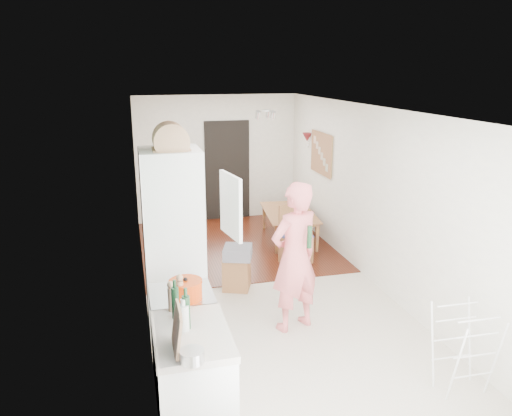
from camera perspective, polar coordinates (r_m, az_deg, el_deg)
name	(u,v)px	position (r m, az deg, el deg)	size (l,w,h in m)	color
room_shell	(263,203)	(6.67, 0.82, 0.56)	(3.20, 7.00, 2.50)	white
floor	(263,289)	(7.10, 0.78, -9.23)	(3.20, 7.00, 0.01)	beige
wood_floor_overlay	(235,245)	(8.76, -2.39, -4.23)	(3.20, 3.30, 0.01)	#541D0F
sage_wall_panel	(145,207)	(4.36, -12.53, 0.12)	(0.02, 3.00, 1.30)	slate
tile_splashback	(154,310)	(4.10, -11.55, -11.38)	(0.02, 1.90, 0.50)	black
doorway_recess	(227,171)	(10.07, -3.29, 4.28)	(0.90, 0.04, 2.00)	black
base_cabinet	(193,384)	(4.49, -7.17, -19.30)	(0.60, 0.90, 0.86)	white
worktop	(191,335)	(4.24, -7.39, -14.20)	(0.62, 0.92, 0.06)	beige
range_cooker	(183,338)	(5.11, -8.31, -14.45)	(0.60, 0.60, 0.88)	white
cooker_top	(181,295)	(4.90, -8.53, -9.79)	(0.60, 0.60, 0.04)	#B6B6B8
fridge_housing	(174,243)	(5.77, -9.39, -3.92)	(0.66, 0.66, 2.15)	white
fridge_door	(231,206)	(5.43, -2.90, 0.26)	(0.56, 0.04, 0.70)	white
fridge_interior	(199,201)	(5.67, -6.49, 0.84)	(0.02, 0.52, 0.66)	white
pinboard	(322,153)	(8.86, 7.52, 6.21)	(0.03, 0.90, 0.70)	tan
pinboard_frame	(321,153)	(8.86, 7.43, 6.21)	(0.01, 0.94, 0.74)	#A16C36
wall_sconce	(307,137)	(9.42, 5.86, 8.06)	(0.18, 0.18, 0.16)	maroon
person	(295,244)	(5.73, 4.48, -4.13)	(0.77, 0.50, 2.11)	#F27074
dining_table	(290,228)	(8.97, 3.96, -2.30)	(1.28, 0.71, 0.45)	#A16C36
dining_chair	(296,235)	(7.84, 4.62, -3.12)	(0.40, 0.40, 0.94)	#A16C36
stool	(237,273)	(7.03, -2.22, -7.41)	(0.36, 0.36, 0.47)	#A16C36
grey_drape	(238,252)	(6.88, -2.10, -5.10)	(0.37, 0.37, 0.17)	slate
drying_rack	(463,351)	(5.27, 22.62, -14.81)	(0.43, 0.39, 0.85)	white
bread_bin	(171,140)	(5.43, -9.74, 7.66)	(0.40, 0.38, 0.21)	tan
red_casserole	(186,290)	(4.73, -8.03, -9.21)	(0.31, 0.31, 0.18)	red
steel_pan	(192,356)	(3.83, -7.32, -16.43)	(0.18, 0.18, 0.09)	#B6B6B8
held_bottle	(309,237)	(5.57, 6.13, -3.31)	(0.06, 0.06, 0.26)	#1A3E21
bottle_a	(175,303)	(4.39, -9.20, -10.65)	(0.07, 0.07, 0.28)	#1A3E21
bottle_b	(186,312)	(4.21, -7.97, -11.73)	(0.07, 0.07, 0.29)	#1A3E21
bottle_c	(184,318)	(4.21, -8.28, -12.31)	(0.09, 0.09, 0.22)	silver
pepper_mill_front	(171,299)	(4.53, -9.66, -10.26)	(0.06, 0.06, 0.22)	tan
pepper_mill_back	(180,292)	(4.64, -8.66, -9.51)	(0.06, 0.06, 0.22)	tan
chopping_boards	(177,330)	(3.90, -9.02, -13.58)	(0.04, 0.26, 0.36)	tan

